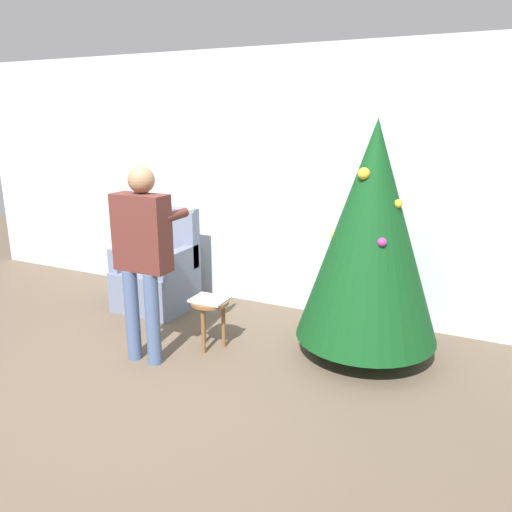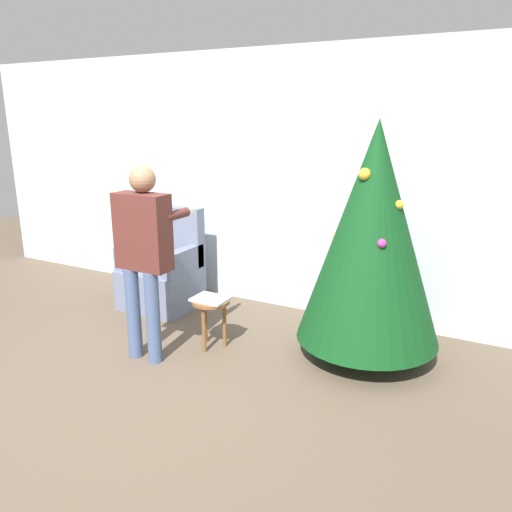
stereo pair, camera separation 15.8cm
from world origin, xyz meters
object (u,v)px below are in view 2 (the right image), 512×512
Objects in this scene: person_standing at (143,246)px; armchair at (163,273)px; side_stool at (211,309)px; christmas_tree at (372,234)px.

armchair is at bearing 122.03° from person_standing.
side_stool is at bearing 46.85° from person_standing.
person_standing is at bearing -151.85° from christmas_tree.
side_stool is (1.04, -0.65, -0.00)m from armchair.
side_stool is at bearing -159.31° from christmas_tree.
person_standing is at bearing -133.15° from side_stool.
christmas_tree is 1.89m from person_standing.
christmas_tree is 4.45× the size of side_stool.
christmas_tree is at bearing -4.09° from armchair.
armchair is at bearing 147.96° from side_stool.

